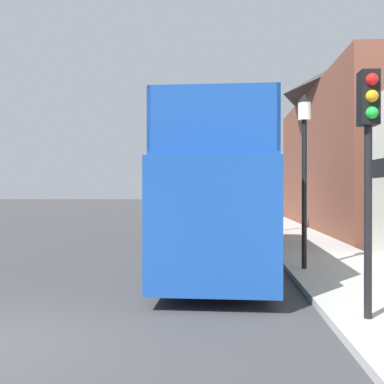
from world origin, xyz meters
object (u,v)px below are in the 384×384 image
at_px(tour_bus, 220,202).
at_px(parked_car_ahead_of_bus, 234,222).
at_px(lamp_post_second, 266,162).
at_px(lamp_post_nearest, 304,147).
at_px(lamp_post_third, 254,176).
at_px(traffic_signal, 369,137).

distance_m(tour_bus, parked_car_ahead_of_bus, 7.56).
bearing_deg(lamp_post_second, lamp_post_nearest, -89.91).
height_order(parked_car_ahead_of_bus, lamp_post_second, lamp_post_second).
relative_size(tour_bus, lamp_post_third, 2.44).
height_order(traffic_signal, lamp_post_second, lamp_post_second).
relative_size(lamp_post_nearest, lamp_post_second, 0.93).
height_order(tour_bus, traffic_signal, tour_bus).
distance_m(lamp_post_second, lamp_post_third, 9.74).
distance_m(traffic_signal, lamp_post_third, 23.92).
xyz_separation_m(tour_bus, parked_car_ahead_of_bus, (0.62, 7.46, -1.10)).
height_order(parked_car_ahead_of_bus, traffic_signal, traffic_signal).
distance_m(parked_car_ahead_of_bus, lamp_post_second, 3.25).
bearing_deg(tour_bus, parked_car_ahead_of_bus, 86.60).
xyz_separation_m(traffic_signal, lamp_post_second, (-0.19, 14.19, 0.48)).
relative_size(parked_car_ahead_of_bus, lamp_post_second, 0.95).
distance_m(traffic_signal, lamp_post_nearest, 4.47).
xyz_separation_m(parked_car_ahead_of_bus, lamp_post_second, (1.53, 0.80, 2.75)).
height_order(traffic_signal, lamp_post_nearest, lamp_post_nearest).
relative_size(traffic_signal, lamp_post_nearest, 0.87).
distance_m(tour_bus, lamp_post_nearest, 2.98).
distance_m(tour_bus, traffic_signal, 6.48).
bearing_deg(lamp_post_nearest, tour_bus, 145.67).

